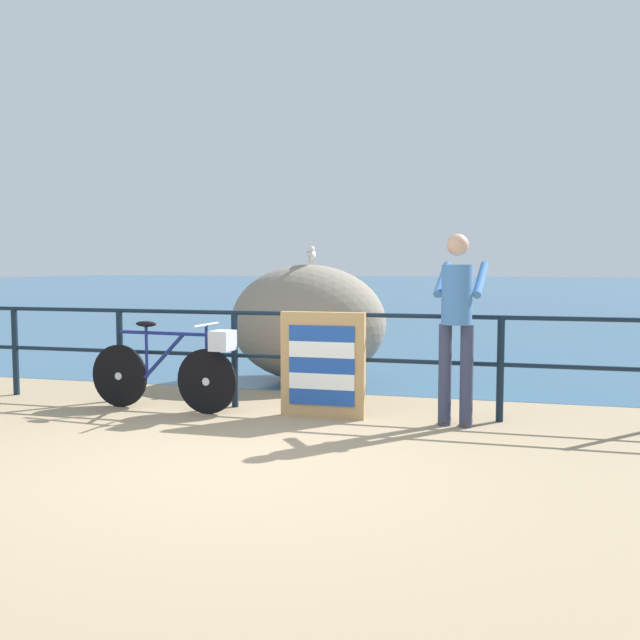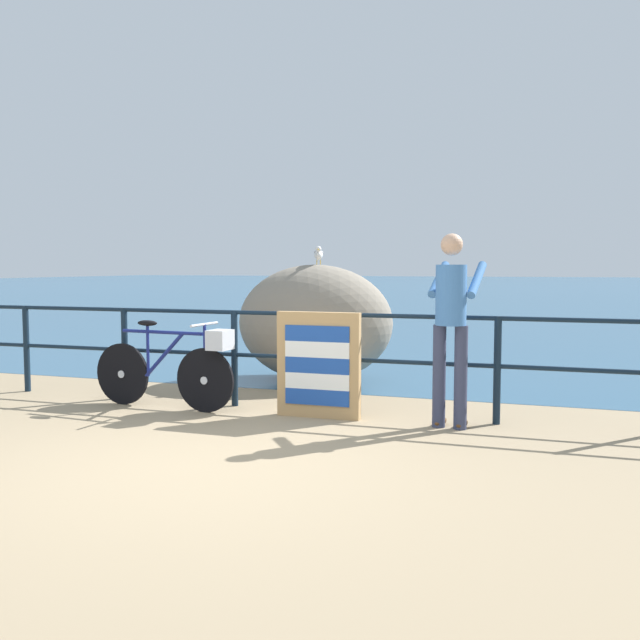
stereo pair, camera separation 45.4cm
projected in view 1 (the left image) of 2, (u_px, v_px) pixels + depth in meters
ground_plane at (443, 309)px, 24.44m from camera, size 120.00×120.00×0.10m
sea_surface at (474, 286)px, 51.48m from camera, size 120.00×90.00×0.01m
promenade_railing at (296, 349)px, 7.07m from camera, size 9.55×0.07×1.02m
bicycle at (175, 366)px, 7.04m from camera, size 1.70×0.48×0.92m
person_at_railing at (457, 320)px, 6.36m from camera, size 0.50×0.66×1.78m
folded_deckchair_stack at (323, 365)px, 6.75m from camera, size 0.84×0.10×1.04m
breakwater_boulder_main at (308, 323)px, 8.92m from camera, size 2.04×1.49×1.51m
seagull at (311, 254)px, 8.82m from camera, size 0.19×0.34×0.23m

